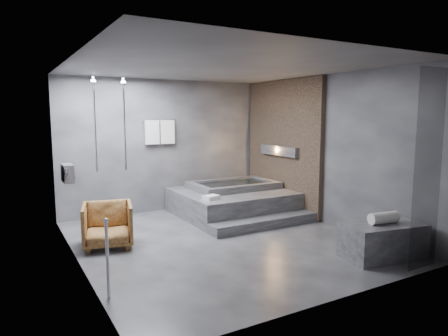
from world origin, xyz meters
TOP-DOWN VIEW (x-y plane):
  - room at (0.40, 0.24)m, footprint 5.00×5.04m
  - tub_deck at (1.05, 1.45)m, footprint 2.20×2.00m
  - tub_step at (1.05, 0.27)m, footprint 2.20×0.36m
  - concrete_bench at (1.62, -1.85)m, footprint 1.22×0.82m
  - driftwood_chair at (-1.71, 0.63)m, footprint 0.90×0.92m
  - rolled_towel at (1.62, -1.84)m, footprint 0.48×0.23m
  - deck_towel at (0.25, 0.88)m, footprint 0.33×0.28m

SIDE VIEW (x-z plane):
  - tub_step at x=1.05m, z-range 0.00..0.18m
  - tub_deck at x=1.05m, z-range 0.00..0.50m
  - concrete_bench at x=1.62m, z-range 0.00..0.51m
  - driftwood_chair at x=-1.71m, z-range 0.00..0.70m
  - deck_towel at x=0.25m, z-range 0.50..0.58m
  - rolled_towel at x=1.62m, z-range 0.51..0.67m
  - room at x=0.40m, z-range 0.32..3.14m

